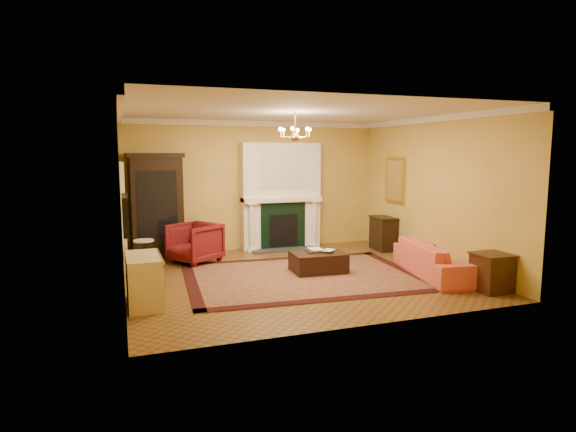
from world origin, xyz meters
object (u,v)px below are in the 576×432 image
commode (144,280)px  end_table (492,273)px  coral_sofa (436,254)px  console_table (383,234)px  china_cabinet (156,208)px  wingback_armchair (195,241)px  leather_ottoman (318,262)px  pedestal_table (144,255)px

commode → end_table: bearing=-12.9°
coral_sofa → console_table: size_ratio=2.85×
china_cabinet → commode: bearing=-102.9°
wingback_armchair → leather_ottoman: bearing=20.1°
end_table → pedestal_table: bearing=150.5°
pedestal_table → leather_ottoman: bearing=-16.1°
coral_sofa → leather_ottoman: 2.20m
commode → console_table: bearing=22.8°
china_cabinet → wingback_armchair: bearing=-53.3°
wingback_armchair → coral_sofa: 4.82m
coral_sofa → end_table: 1.17m
commode → pedestal_table: bearing=86.1°
end_table → leather_ottoman: size_ratio=0.61×
pedestal_table → commode: (-0.10, -1.86, -0.01)m
china_cabinet → coral_sofa: size_ratio=1.01×
wingback_armchair → console_table: 4.37m
commode → end_table: commode is taller
end_table → china_cabinet: bearing=137.9°
end_table → commode: bearing=168.0°
china_cabinet → pedestal_table: 1.68m
china_cabinet → coral_sofa: china_cabinet is taller
console_table → coral_sofa: bearing=-94.2°
china_cabinet → commode: (-0.46, -3.35, -0.71)m
china_cabinet → commode: 3.46m
china_cabinet → coral_sofa: (4.74, -3.38, -0.66)m
coral_sofa → wingback_armchair: bearing=68.1°
coral_sofa → end_table: coral_sofa is taller
pedestal_table → leather_ottoman: size_ratio=0.67×
coral_sofa → end_table: size_ratio=3.56×
commode → coral_sofa: (5.19, -0.03, 0.04)m
commode → console_table: commode is taller
wingback_armchair → pedestal_table: size_ratio=1.37×
china_cabinet → coral_sofa: bearing=-40.7°
coral_sofa → leather_ottoman: (-1.95, 0.99, -0.22)m
pedestal_table → commode: bearing=-93.0°
china_cabinet → leather_ottoman: bearing=-45.8°
wingback_armchair → end_table: wingback_armchair is taller
commode → end_table: 5.57m
console_table → china_cabinet: bearing=172.8°
end_table → leather_ottoman: bearing=136.2°
pedestal_table → coral_sofa: bearing=-20.4°
pedestal_table → console_table: bearing=5.9°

